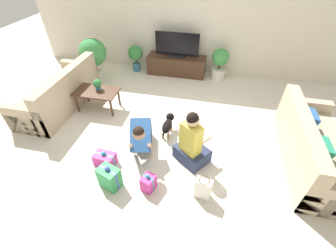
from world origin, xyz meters
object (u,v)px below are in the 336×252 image
(sofa_left, at_px, (60,94))
(potted_plant_back_left, at_px, (136,55))
(potted_plant_back_right, at_px, (220,63))
(coffee_table, at_px, (97,93))
(gift_box_b, at_px, (110,177))
(gift_box_c, at_px, (105,159))
(tv_console, at_px, (176,65))
(tv, at_px, (177,46))
(gift_box_a, at_px, (149,183))
(potted_plant_corner_left, at_px, (93,53))
(sofa_right, at_px, (312,148))
(mug, at_px, (97,87))
(person_sitting, at_px, (192,144))
(gift_bag_a, at_px, (203,189))
(dog, at_px, (168,124))
(tabletop_plant, at_px, (97,84))
(person_kneeling, at_px, (142,136))

(sofa_left, relative_size, potted_plant_back_left, 2.95)
(potted_plant_back_right, bearing_deg, coffee_table, -141.97)
(gift_box_b, xyz_separation_m, gift_box_c, (-0.26, 0.37, -0.07))
(tv_console, distance_m, gift_box_c, 3.41)
(tv, relative_size, gift_box_b, 2.68)
(tv_console, relative_size, potted_plant_back_right, 1.90)
(tv_console, distance_m, potted_plant_back_left, 1.13)
(coffee_table, height_order, gift_box_a, coffee_table)
(potted_plant_corner_left, relative_size, gift_box_c, 2.86)
(tv, xyz_separation_m, gift_box_b, (-0.27, -3.74, -0.57))
(sofa_right, relative_size, potted_plant_corner_left, 2.06)
(tv, relative_size, mug, 9.24)
(person_sitting, height_order, gift_box_a, person_sitting)
(gift_bag_a, bearing_deg, dog, 122.29)
(coffee_table, distance_m, gift_bag_a, 2.94)
(potted_plant_back_right, distance_m, mug, 3.05)
(mug, relative_size, tabletop_plant, 0.54)
(person_kneeling, xyz_separation_m, gift_box_a, (0.31, -0.71, -0.22))
(potted_plant_back_left, bearing_deg, gift_box_a, -68.77)
(sofa_right, bearing_deg, dog, 85.78)
(potted_plant_corner_left, height_order, gift_box_c, potted_plant_corner_left)
(potted_plant_corner_left, height_order, tabletop_plant, potted_plant_corner_left)
(tv, distance_m, dog, 2.49)
(person_sitting, bearing_deg, person_kneeling, 35.33)
(potted_plant_corner_left, bearing_deg, person_kneeling, -49.53)
(coffee_table, xyz_separation_m, potted_plant_back_left, (0.21, 1.90, 0.07))
(tabletop_plant, bearing_deg, person_sitting, -27.68)
(tv_console, distance_m, person_sitting, 3.10)
(gift_box_c, bearing_deg, gift_box_a, -20.20)
(sofa_left, height_order, gift_box_a, sofa_left)
(potted_plant_corner_left, bearing_deg, gift_box_b, -60.88)
(dog, bearing_deg, potted_plant_back_left, -56.47)
(gift_box_a, bearing_deg, gift_box_b, -173.14)
(tv, height_order, gift_box_c, tv)
(coffee_table, bearing_deg, gift_box_b, -59.87)
(gift_box_a, xyz_separation_m, gift_box_b, (-0.57, -0.07, 0.05))
(potted_plant_back_left, distance_m, gift_box_a, 3.90)
(sofa_right, xyz_separation_m, gift_box_c, (-3.22, -0.78, -0.19))
(tv, relative_size, person_kneeling, 1.32)
(gift_box_b, height_order, gift_bag_a, gift_box_b)
(tabletop_plant, bearing_deg, potted_plant_back_left, 83.97)
(gift_box_a, height_order, tabletop_plant, tabletop_plant)
(potted_plant_corner_left, bearing_deg, sofa_right, -22.59)
(tv, xyz_separation_m, gift_box_a, (0.30, -3.67, -0.62))
(dog, xyz_separation_m, gift_box_c, (-0.83, -0.96, -0.11))
(sofa_left, distance_m, sofa_right, 4.88)
(person_kneeling, height_order, gift_box_b, person_kneeling)
(dog, height_order, gift_box_b, gift_box_b)
(potted_plant_back_right, relative_size, tabletop_plant, 3.58)
(dog, bearing_deg, gift_bag_a, 124.90)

